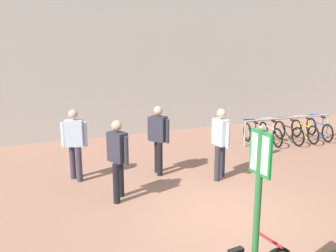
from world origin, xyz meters
TOP-DOWN VIEW (x-y plane):
  - ground_plane at (0.00, 0.00)m, footprint 60.00×60.00m
  - parking_sign_post at (-1.17, -2.36)m, footprint 0.08×0.36m
  - bike_rack_cluster at (4.39, 3.94)m, footprint 3.21×1.69m
  - bollard_steel at (2.65, 2.94)m, footprint 0.16×0.16m
  - person_shirt_white at (-2.49, 3.07)m, footprint 0.59×0.38m
  - person_suited_navy at (-1.84, 1.59)m, footprint 0.40×0.55m
  - person_suited_dark at (-0.52, 2.74)m, footprint 0.44×0.50m
  - person_shirt_blue at (0.74, 1.89)m, footprint 0.40×0.60m

SIDE VIEW (x-z plane):
  - ground_plane at x=0.00m, z-range 0.00..0.00m
  - bike_rack_cluster at x=4.39m, z-range -0.07..0.76m
  - bollard_steel at x=2.65m, z-range 0.00..0.90m
  - person_shirt_white at x=-2.49m, z-range 0.12..1.84m
  - person_suited_navy at x=-1.84m, z-range 0.12..1.84m
  - person_suited_dark at x=-0.52m, z-range 0.12..1.84m
  - person_shirt_blue at x=0.74m, z-range 0.12..1.84m
  - parking_sign_post at x=-1.17m, z-range 0.37..2.75m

